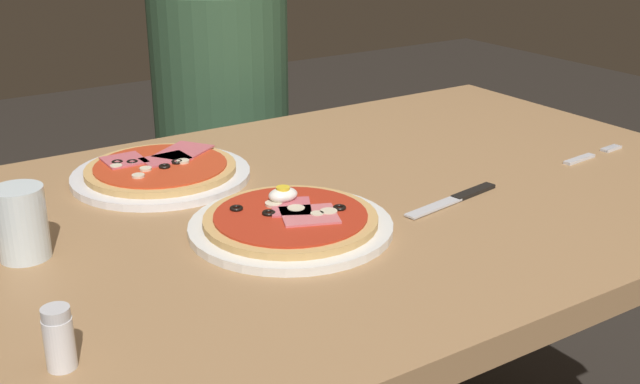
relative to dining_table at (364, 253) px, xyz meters
The scene contains 8 objects.
dining_table is the anchor object (origin of this frame).
pizza_foreground 0.23m from the dining_table, 157.70° to the right, with size 0.28×0.28×0.05m.
pizza_across_left 0.36m from the dining_table, 138.79° to the left, with size 0.29×0.29×0.03m.
water_glass_near 0.54m from the dining_table, behind, with size 0.07×0.07×0.10m.
fork 0.45m from the dining_table, 11.99° to the right, with size 0.16×0.03×0.00m.
knife 0.19m from the dining_table, 51.56° to the right, with size 0.20×0.05×0.01m.
salt_shaker 0.61m from the dining_table, 156.49° to the right, with size 0.03×0.03×0.07m.
diner_person 0.73m from the dining_table, 81.73° to the left, with size 0.32×0.32×1.18m.
Camera 1 is at (-0.70, -0.94, 1.20)m, focal length 44.47 mm.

